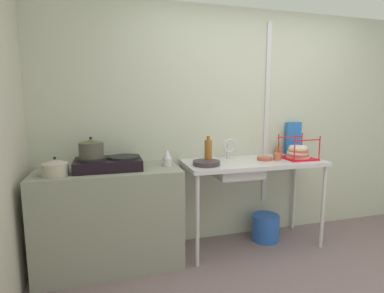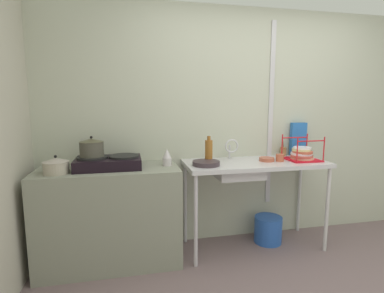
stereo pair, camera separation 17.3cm
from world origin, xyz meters
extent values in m
cube|color=#B9BDA7|center=(0.00, 1.61, 1.22)|extent=(5.21, 0.10, 2.43)
cube|color=silver|center=(0.18, 1.55, 1.34)|extent=(0.05, 0.01, 1.95)
cube|color=gray|center=(-1.52, 1.28, 0.45)|extent=(1.25, 0.57, 0.89)
cube|color=silver|center=(-0.11, 1.28, 0.87)|extent=(1.41, 0.57, 0.04)
cylinder|color=silver|center=(-0.77, 1.03, 0.43)|extent=(0.04, 0.04, 0.85)
cylinder|color=silver|center=(0.55, 1.03, 0.43)|extent=(0.04, 0.04, 0.85)
cylinder|color=silver|center=(-0.77, 1.52, 0.43)|extent=(0.04, 0.04, 0.85)
cylinder|color=silver|center=(0.55, 1.52, 0.43)|extent=(0.04, 0.04, 0.85)
cube|color=black|center=(-1.52, 1.28, 0.94)|extent=(0.57, 0.37, 0.09)
cylinder|color=black|center=(-1.65, 1.28, 1.00)|extent=(0.27, 0.27, 0.02)
cylinder|color=black|center=(-1.38, 1.28, 1.00)|extent=(0.27, 0.27, 0.02)
cylinder|color=#444237|center=(-1.65, 1.28, 1.07)|extent=(0.20, 0.20, 0.13)
cone|color=#4F4B34|center=(-1.65, 1.28, 1.15)|extent=(0.21, 0.21, 0.03)
sphere|color=black|center=(-1.65, 1.28, 1.17)|extent=(0.02, 0.02, 0.02)
cylinder|color=#A89D8B|center=(-1.93, 1.16, 0.94)|extent=(0.20, 0.20, 0.10)
cone|color=#ACA197|center=(-1.93, 1.16, 1.01)|extent=(0.21, 0.21, 0.03)
sphere|color=black|center=(-1.93, 1.16, 1.04)|extent=(0.02, 0.02, 0.02)
cylinder|color=beige|center=(-0.99, 1.28, 0.93)|extent=(0.08, 0.08, 0.07)
cone|color=beige|center=(-0.99, 1.28, 1.01)|extent=(0.08, 0.08, 0.09)
cube|color=silver|center=(-0.31, 1.24, 0.82)|extent=(0.44, 0.37, 0.14)
cylinder|color=silver|center=(-0.32, 1.46, 0.97)|extent=(0.02, 0.02, 0.14)
torus|color=silver|center=(-0.32, 1.40, 1.04)|extent=(0.14, 0.02, 0.14)
cylinder|color=#3A2D32|center=(-0.63, 1.20, 0.91)|extent=(0.26, 0.26, 0.04)
cylinder|color=red|center=(0.24, 1.11, 1.02)|extent=(0.01, 0.01, 0.25)
cylinder|color=red|center=(0.53, 1.11, 1.02)|extent=(0.01, 0.01, 0.25)
cylinder|color=red|center=(0.24, 1.39, 1.02)|extent=(0.01, 0.01, 0.25)
cylinder|color=red|center=(0.53, 1.39, 1.02)|extent=(0.01, 0.01, 0.25)
cylinder|color=red|center=(0.38, 1.11, 1.11)|extent=(0.29, 0.01, 0.01)
cylinder|color=red|center=(0.38, 1.39, 1.11)|extent=(0.29, 0.01, 0.01)
cube|color=red|center=(0.38, 1.25, 0.90)|extent=(0.31, 0.31, 0.01)
cylinder|color=beige|center=(0.39, 1.25, 0.92)|extent=(0.23, 0.23, 0.02)
cylinder|color=#BD4F41|center=(0.38, 1.24, 0.94)|extent=(0.22, 0.22, 0.02)
cylinder|color=white|center=(0.38, 1.25, 0.96)|extent=(0.21, 0.21, 0.02)
cylinder|color=#BE563D|center=(0.38, 1.24, 0.98)|extent=(0.20, 0.20, 0.02)
cylinder|color=beige|center=(0.38, 1.26, 1.00)|extent=(0.19, 0.19, 0.02)
cylinder|color=white|center=(0.39, 1.26, 1.01)|extent=(0.17, 0.17, 0.02)
cylinder|color=#BA593E|center=(0.13, 1.23, 0.93)|extent=(0.08, 0.08, 0.07)
cylinder|color=#B2573F|center=(0.01, 1.27, 0.91)|extent=(0.15, 0.15, 0.04)
cylinder|color=#985C23|center=(-0.58, 1.31, 1.00)|extent=(0.07, 0.07, 0.22)
cylinder|color=#985C23|center=(-0.58, 1.31, 1.13)|extent=(0.03, 0.03, 0.04)
cube|color=blue|center=(0.50, 1.51, 1.07)|extent=(0.17, 0.06, 0.36)
cylinder|color=#A27746|center=(0.32, 1.51, 0.94)|extent=(0.07, 0.07, 0.10)
cylinder|color=olive|center=(0.32, 1.51, 1.01)|extent=(0.04, 0.01, 0.17)
cylinder|color=blue|center=(0.08, 1.33, 0.14)|extent=(0.29, 0.29, 0.28)
camera|label=1|loc=(-1.52, -1.40, 1.48)|focal=28.08mm
camera|label=2|loc=(-1.35, -1.44, 1.48)|focal=28.08mm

